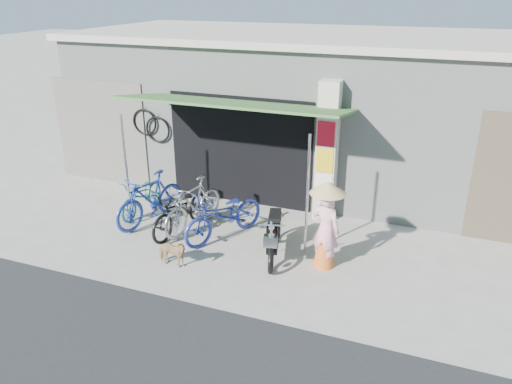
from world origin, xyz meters
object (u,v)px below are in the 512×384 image
at_px(bike_navy, 224,215).
at_px(bike_teal, 142,195).
at_px(bike_black, 181,210).
at_px(moped, 274,235).
at_px(bike_blue, 150,199).
at_px(street_dog, 172,253).
at_px(nun, 326,225).
at_px(bike_silver, 193,205).

bearing_deg(bike_navy, bike_teal, -164.97).
height_order(bike_black, moped, bike_black).
bearing_deg(bike_blue, bike_teal, 156.55).
bearing_deg(street_dog, bike_black, 23.76).
height_order(bike_teal, street_dog, bike_teal).
distance_m(moped, nun, 1.06).
height_order(bike_teal, nun, nun).
distance_m(bike_teal, bike_silver, 1.49).
relative_size(bike_blue, bike_black, 1.01).
bearing_deg(bike_navy, nun, 17.26).
bearing_deg(bike_teal, moped, -14.35).
bearing_deg(moped, bike_blue, 157.62).
bearing_deg(nun, bike_teal, 5.69).
height_order(street_dog, nun, nun).
distance_m(bike_blue, nun, 3.93).
xyz_separation_m(bike_teal, nun, (4.35, -0.80, 0.41)).
xyz_separation_m(bike_navy, street_dog, (-0.44, -1.35, -0.24)).
relative_size(bike_navy, moped, 1.18).
bearing_deg(moped, bike_navy, 150.07).
xyz_separation_m(bike_black, moped, (2.10, -0.26, -0.05)).
relative_size(bike_blue, nun, 1.11).
bearing_deg(moped, nun, -17.09).
bearing_deg(bike_navy, bike_blue, -155.94).
relative_size(bike_teal, bike_blue, 0.86).
bearing_deg(street_dog, nun, -66.59).
distance_m(bike_blue, street_dog, 1.96).
bearing_deg(bike_teal, bike_black, -23.20).
distance_m(bike_silver, moped, 1.97).
height_order(bike_silver, street_dog, bike_silver).
relative_size(bike_black, bike_silver, 1.00).
distance_m(bike_silver, street_dog, 1.55).
relative_size(bike_silver, moped, 1.11).
bearing_deg(bike_silver, moped, -2.57).
height_order(bike_silver, bike_navy, bike_silver).
relative_size(bike_black, nun, 1.10).
height_order(moped, nun, nun).
distance_m(bike_teal, bike_navy, 2.26).
xyz_separation_m(bike_silver, moped, (1.91, -0.45, -0.12)).
relative_size(bike_black, moped, 1.11).
distance_m(bike_blue, bike_navy, 1.76).
xyz_separation_m(bike_blue, bike_silver, (0.99, 0.07, -0.01)).
bearing_deg(bike_blue, bike_navy, 13.58).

